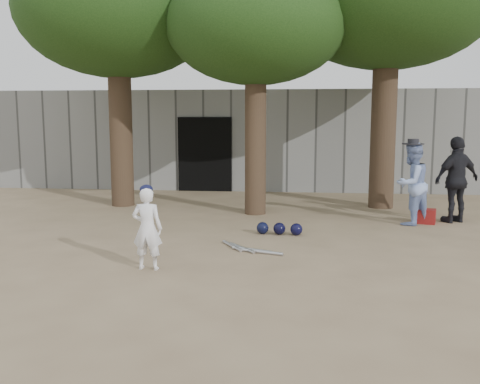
# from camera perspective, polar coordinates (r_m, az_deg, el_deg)

# --- Properties ---
(ground) EXTENTS (70.00, 70.00, 0.00)m
(ground) POSITION_cam_1_polar(r_m,az_deg,el_deg) (8.33, -4.90, -7.38)
(ground) COLOR #937C5E
(ground) RESTS_ON ground
(boy_player) EXTENTS (0.45, 0.30, 1.21)m
(boy_player) POSITION_cam_1_polar(r_m,az_deg,el_deg) (7.87, -9.87, -3.86)
(boy_player) COLOR white
(boy_player) RESTS_ON ground
(spectator_blue) EXTENTS (1.04, 1.03, 1.69)m
(spectator_blue) POSITION_cam_1_polar(r_m,az_deg,el_deg) (11.49, 17.80, 0.84)
(spectator_blue) COLOR #8FA7DE
(spectator_blue) RESTS_ON ground
(spectator_dark) EXTENTS (1.15, 0.87, 1.81)m
(spectator_dark) POSITION_cam_1_polar(r_m,az_deg,el_deg) (12.05, 22.10, 1.22)
(spectator_dark) COLOR black
(spectator_dark) RESTS_ON ground
(red_bag) EXTENTS (0.50, 0.43, 0.30)m
(red_bag) POSITION_cam_1_polar(r_m,az_deg,el_deg) (11.83, 19.11, -2.44)
(red_bag) COLOR maroon
(red_bag) RESTS_ON ground
(back_building) EXTENTS (16.00, 5.24, 3.00)m
(back_building) POSITION_cam_1_polar(r_m,az_deg,el_deg) (18.29, 1.33, 5.81)
(back_building) COLOR gray
(back_building) RESTS_ON ground
(helmet_row) EXTENTS (0.87, 0.29, 0.23)m
(helmet_row) POSITION_cam_1_polar(r_m,az_deg,el_deg) (10.13, 4.22, -3.92)
(helmet_row) COLOR black
(helmet_row) RESTS_ON ground
(bat_pile) EXTENTS (1.10, 0.82, 0.06)m
(bat_pile) POSITION_cam_1_polar(r_m,az_deg,el_deg) (8.95, 0.74, -6.08)
(bat_pile) COLOR #B0B2B7
(bat_pile) RESTS_ON ground
(tree_row) EXTENTS (11.40, 5.80, 6.69)m
(tree_row) POSITION_cam_1_polar(r_m,az_deg,el_deg) (13.15, 2.68, 18.88)
(tree_row) COLOR brown
(tree_row) RESTS_ON ground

